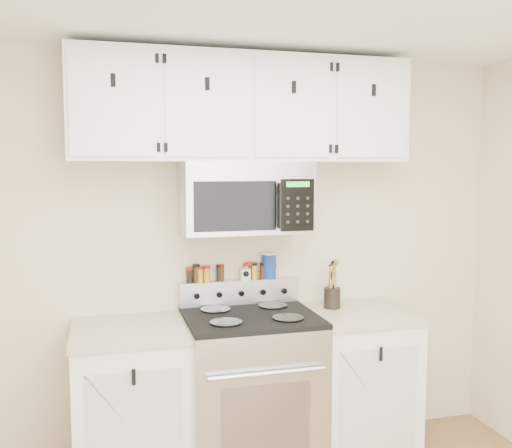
{
  "coord_description": "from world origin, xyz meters",
  "views": [
    {
      "loc": [
        -0.82,
        -1.73,
        1.81
      ],
      "look_at": [
        0.04,
        1.45,
        1.48
      ],
      "focal_mm": 40.0,
      "sensor_mm": 36.0,
      "label": 1
    }
  ],
  "objects_px": {
    "range": "(251,391)",
    "utensil_crock": "(332,296)",
    "microwave": "(245,197)",
    "salt_canister": "(269,265)"
  },
  "relations": [
    {
      "from": "microwave",
      "to": "salt_canister",
      "type": "height_order",
      "value": "microwave"
    },
    {
      "from": "range",
      "to": "utensil_crock",
      "type": "bearing_deg",
      "value": 12.77
    },
    {
      "from": "salt_canister",
      "to": "microwave",
      "type": "bearing_deg",
      "value": -141.3
    },
    {
      "from": "range",
      "to": "utensil_crock",
      "type": "relative_size",
      "value": 3.62
    },
    {
      "from": "utensil_crock",
      "to": "salt_canister",
      "type": "xyz_separation_m",
      "value": [
        -0.37,
        0.15,
        0.19
      ]
    },
    {
      "from": "microwave",
      "to": "salt_canister",
      "type": "distance_m",
      "value": 0.51
    },
    {
      "from": "range",
      "to": "salt_canister",
      "type": "height_order",
      "value": "salt_canister"
    },
    {
      "from": "utensil_crock",
      "to": "salt_canister",
      "type": "relative_size",
      "value": 1.83
    },
    {
      "from": "range",
      "to": "utensil_crock",
      "type": "height_order",
      "value": "utensil_crock"
    },
    {
      "from": "range",
      "to": "microwave",
      "type": "bearing_deg",
      "value": 89.77
    }
  ]
}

